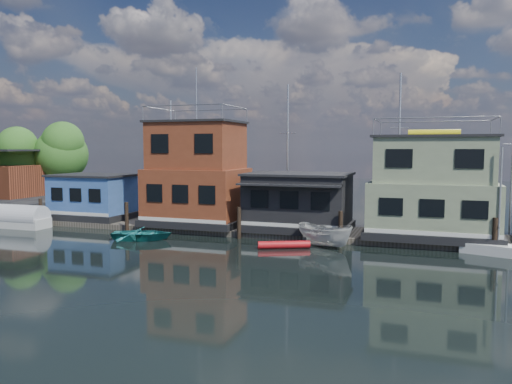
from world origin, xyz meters
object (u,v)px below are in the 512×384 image
at_px(motorboat, 325,235).
at_px(tarp_runabout, 19,219).
at_px(houseboat_blue, 94,196).
at_px(houseboat_green, 432,189).
at_px(dinghy_teal, 142,234).
at_px(day_sailer, 498,249).
at_px(houseboat_dark, 298,201).
at_px(red_kayak, 284,245).
at_px(houseboat_red, 197,176).

bearing_deg(motorboat, tarp_runabout, 115.04).
relative_size(houseboat_blue, houseboat_green, 0.76).
distance_m(dinghy_teal, tarp_runabout, 12.05).
relative_size(dinghy_teal, day_sailer, 0.64).
xyz_separation_m(houseboat_dark, dinghy_teal, (-9.53, -5.45, -2.00)).
relative_size(dinghy_teal, red_kayak, 1.24).
bearing_deg(dinghy_teal, houseboat_blue, 37.39).
distance_m(houseboat_dark, red_kayak, 5.50).
height_order(houseboat_red, houseboat_green, houseboat_red).
height_order(houseboat_green, red_kayak, houseboat_green).
height_order(houseboat_red, tarp_runabout, houseboat_red).
distance_m(red_kayak, day_sailer, 12.53).
xyz_separation_m(houseboat_red, motorboat, (10.71, -3.88, -3.32)).
distance_m(houseboat_red, tarp_runabout, 14.50).
bearing_deg(houseboat_green, tarp_runabout, -172.44).
xyz_separation_m(houseboat_dark, day_sailer, (12.70, -2.78, -2.03)).
xyz_separation_m(red_kayak, day_sailer, (12.32, 2.25, 0.15)).
distance_m(houseboat_red, houseboat_dark, 8.18).
bearing_deg(houseboat_dark, red_kayak, -85.77).
bearing_deg(tarp_runabout, motorboat, -0.68).
bearing_deg(houseboat_green, motorboat, -148.37).
bearing_deg(day_sailer, motorboat, -156.67).
height_order(houseboat_red, motorboat, houseboat_red).
xyz_separation_m(houseboat_red, houseboat_green, (17.00, 0.00, -0.55)).
bearing_deg(houseboat_green, houseboat_red, -180.00).
xyz_separation_m(houseboat_blue, red_kayak, (17.87, -5.05, -1.97)).
relative_size(houseboat_dark, dinghy_teal, 1.83).
distance_m(houseboat_blue, tarp_runabout, 5.88).
bearing_deg(dinghy_teal, houseboat_red, -33.79).
bearing_deg(dinghy_teal, houseboat_dark, -78.36).
bearing_deg(houseboat_red, motorboat, -19.91).
xyz_separation_m(day_sailer, motorboat, (-9.99, -1.08, 0.39)).
bearing_deg(houseboat_blue, houseboat_red, 0.00).
bearing_deg(tarp_runabout, houseboat_dark, 9.53).
bearing_deg(houseboat_blue, houseboat_dark, -0.06).
height_order(houseboat_red, dinghy_teal, houseboat_red).
height_order(red_kayak, day_sailer, day_sailer).
distance_m(houseboat_blue, red_kayak, 18.68).
distance_m(houseboat_red, motorboat, 11.86).
bearing_deg(day_sailer, houseboat_blue, -168.13).
xyz_separation_m(red_kayak, motorboat, (2.33, 1.17, 0.54)).
bearing_deg(houseboat_red, day_sailer, -7.71).
distance_m(houseboat_green, day_sailer, 5.61).
bearing_deg(houseboat_dark, tarp_runabout, -169.39).
height_order(dinghy_teal, day_sailer, day_sailer).
relative_size(houseboat_dark, motorboat, 1.83).
distance_m(houseboat_red, red_kayak, 10.51).
relative_size(houseboat_red, dinghy_teal, 2.94).
distance_m(houseboat_blue, day_sailer, 30.38).
height_order(houseboat_dark, red_kayak, houseboat_dark).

